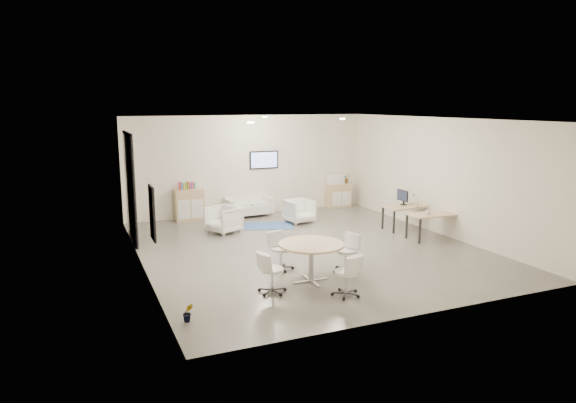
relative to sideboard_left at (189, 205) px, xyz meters
The scene contains 21 objects.
room_shell 4.85m from the sideboard_left, 64.23° to the right, with size 9.60×10.60×4.80m.
glass_door 2.77m from the sideboard_left, 137.52° to the right, with size 0.09×1.90×2.85m.
artwork 6.25m from the sideboard_left, 108.18° to the right, with size 0.05×0.54×1.04m.
wall_tv 2.86m from the sideboard_left, ahead, with size 0.98×0.06×0.58m.
ceiling_spots 4.73m from the sideboard_left, 61.55° to the right, with size 3.14×4.14×0.03m.
sideboard_left is the anchor object (origin of this frame).
sideboard_right 5.26m from the sideboard_left, ahead, with size 0.83×0.40×0.83m.
books 0.60m from the sideboard_left, behind, with size 0.50×0.14×0.22m.
printer 5.15m from the sideboard_left, ahead, with size 0.53×0.46×0.34m.
loveseat 1.89m from the sideboard_left, ahead, with size 1.49×0.81×0.54m.
blue_rug 2.63m from the sideboard_left, 39.91° to the right, with size 1.42×0.95×0.01m, color #2E4A8E.
armchair_left 1.97m from the sideboard_left, 73.57° to the right, with size 0.79×0.74×0.82m, color silver.
armchair_right 3.41m from the sideboard_left, 28.26° to the right, with size 0.76×0.71×0.78m, color silver.
desk_rear 6.56m from the sideboard_left, 32.96° to the right, with size 1.36×0.76×0.69m.
desk_front 7.25m from the sideboard_left, 40.57° to the right, with size 1.34×0.71×0.69m.
monitor 6.46m from the sideboard_left, 32.04° to the right, with size 0.20×0.50×0.44m.
round_table 6.60m from the sideboard_left, 80.59° to the right, with size 1.32×1.32×0.81m.
meeting_chairs 6.59m from the sideboard_left, 80.59° to the right, with size 2.63×2.63×0.82m.
plant_cabinet 5.54m from the sideboard_left, ahead, with size 0.30×0.33×0.26m, color #3F7F3F.
plant_floor 7.67m from the sideboard_left, 102.44° to the right, with size 0.18×0.32×0.14m, color #3F7F3F.
cup 7.14m from the sideboard_left, 41.50° to the right, with size 0.13×0.10×0.13m, color white.
Camera 1 is at (-5.28, -11.24, 3.58)m, focal length 32.00 mm.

